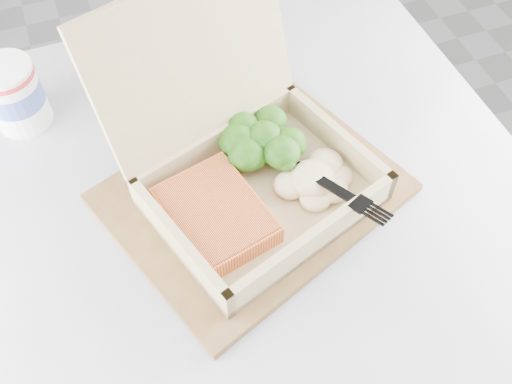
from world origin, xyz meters
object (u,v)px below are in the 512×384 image
object	(u,v)px
serving_tray	(252,193)
takeout_container	(240,151)
paper_cup	(14,93)
cafe_table	(243,275)

from	to	relation	value
serving_tray	takeout_container	world-z (taller)	takeout_container
paper_cup	cafe_table	bearing A→B (deg)	-45.55
cafe_table	serving_tray	xyz separation A→B (m)	(0.02, 0.01, 0.19)
serving_tray	paper_cup	world-z (taller)	paper_cup
serving_tray	paper_cup	xyz separation A→B (m)	(-0.24, 0.21, 0.04)
takeout_container	paper_cup	size ratio (longest dim) A/B	3.34
serving_tray	takeout_container	distance (m)	0.06
takeout_container	serving_tray	bearing A→B (deg)	-86.71
paper_cup	serving_tray	bearing A→B (deg)	-42.33
cafe_table	paper_cup	world-z (taller)	paper_cup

